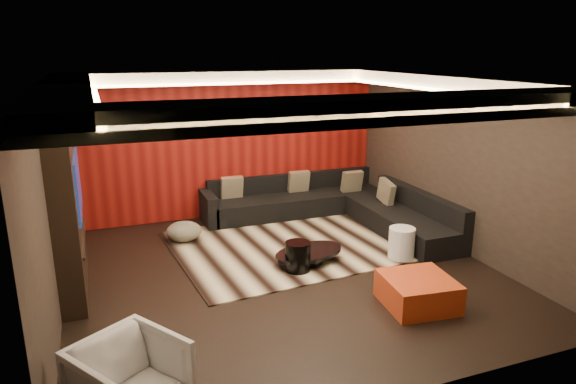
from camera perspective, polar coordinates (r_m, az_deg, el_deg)
name	(u,v)px	position (r m, az deg, el deg)	size (l,w,h in m)	color
floor	(284,273)	(7.66, -0.50, -9.01)	(6.00, 6.00, 0.02)	black
ceiling	(283,78)	(6.98, -0.56, 12.54)	(6.00, 6.00, 0.02)	silver
wall_back	(229,145)	(10.00, -6.57, 5.25)	(6.00, 0.02, 2.80)	black
wall_left	(49,203)	(6.80, -25.06, -1.12)	(0.02, 6.00, 2.80)	black
wall_right	(459,164)	(8.68, 18.46, 2.95)	(0.02, 6.00, 2.80)	black
red_feature_wall	(230,145)	(9.97, -6.51, 5.21)	(5.98, 0.05, 2.78)	#6B0C0A
soffit_back	(231,77)	(9.56, -6.34, 12.57)	(6.00, 0.60, 0.22)	silver
soffit_front	(392,109)	(4.56, 11.49, 9.07)	(6.00, 0.60, 0.22)	silver
soffit_left	(64,93)	(6.55, -23.64, 10.01)	(0.60, 4.80, 0.22)	silver
soffit_right	(450,83)	(8.32, 17.54, 11.51)	(0.60, 4.80, 0.22)	silver
cove_back	(236,83)	(9.23, -5.77, 11.92)	(4.80, 0.08, 0.04)	#FFD899
cove_front	(372,115)	(4.86, 9.29, 8.49)	(4.80, 0.08, 0.04)	#FFD899
cove_left	(96,100)	(6.56, -20.56, 9.53)	(0.08, 4.80, 0.04)	#FFD899
cove_right	(431,89)	(8.12, 15.57, 10.94)	(0.08, 4.80, 0.04)	#FFD899
tv_surround	(67,211)	(7.44, -23.31, -1.96)	(0.30, 2.00, 2.20)	black
tv_screen	(77,185)	(7.34, -22.36, 0.76)	(0.04, 1.30, 0.80)	black
tv_shelf	(84,238)	(7.56, -21.77, -4.74)	(0.04, 1.60, 0.04)	black
rug	(296,243)	(8.73, 0.90, -5.70)	(4.00, 3.00, 0.02)	#C7B891
coffee_table	(309,256)	(7.92, 2.34, -7.17)	(1.16, 1.16, 0.19)	black
drum_stool	(298,256)	(7.61, 1.09, -7.16)	(0.37, 0.37, 0.44)	black
striped_pouf	(184,231)	(8.95, -11.49, -4.30)	(0.59, 0.59, 0.33)	beige
white_side_table	(402,243)	(8.24, 12.50, -5.60)	(0.41, 0.41, 0.51)	silver
orange_ottoman	(418,292)	(6.89, 14.21, -10.68)	(0.85, 0.85, 0.38)	#9A3D13
armchair	(130,383)	(4.95, -17.12, -19.62)	(0.82, 0.84, 0.77)	silver
sectional_sofa	(335,208)	(9.81, 5.20, -1.76)	(3.65, 3.50, 0.75)	black
throw_pillows	(317,185)	(10.00, 3.22, 0.75)	(2.87, 1.70, 0.50)	beige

